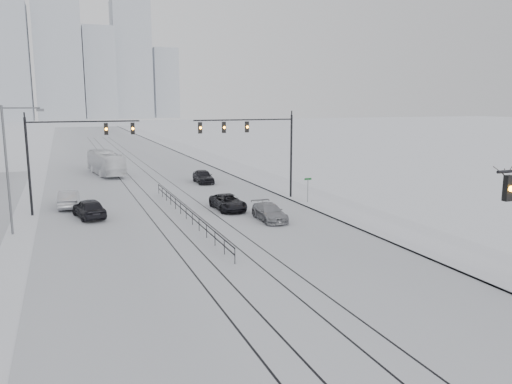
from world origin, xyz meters
name	(u,v)px	position (x,y,z in m)	size (l,w,h in m)	color
road	(134,171)	(0.00, 60.00, 0.01)	(22.00, 260.00, 0.02)	silver
sidewalk_east	(230,166)	(13.50, 60.00, 0.08)	(5.00, 260.00, 0.16)	silver
curb	(213,167)	(11.05, 60.00, 0.06)	(0.10, 260.00, 0.12)	gray
tram_rails	(163,197)	(0.00, 40.00, 0.02)	(5.30, 180.00, 0.01)	black
skyline	(85,60)	(5.02, 273.63, 30.65)	(96.00, 48.00, 72.00)	#A7AEB7
traffic_mast_ne	(259,140)	(8.15, 34.99, 5.76)	(9.60, 0.37, 8.00)	black
traffic_mast_nw	(66,147)	(-8.52, 36.00, 5.57)	(9.10, 0.37, 8.00)	black
street_light_west	(11,161)	(-12.20, 30.00, 5.21)	(2.73, 0.25, 9.00)	#595B60
median_fence	(186,213)	(0.00, 30.00, 0.53)	(0.06, 24.00, 1.00)	black
street_sign	(308,187)	(11.80, 32.00, 1.61)	(0.70, 0.06, 2.40)	#595B60
sedan_sb_inner	(89,208)	(-7.15, 33.26, 0.79)	(1.87, 4.64, 1.58)	black
sedan_sb_outer	(69,199)	(-8.60, 38.07, 0.77)	(1.63, 4.68, 1.54)	#ABACB3
sedan_nb_front	(228,202)	(4.18, 32.11, 0.66)	(2.20, 4.78, 1.33)	black
sedan_nb_right	(269,212)	(6.02, 27.25, 0.65)	(1.83, 4.50, 1.31)	gray
sedan_nb_far	(203,177)	(6.03, 46.96, 0.76)	(1.79, 4.46, 1.52)	black
box_truck	(106,163)	(-3.84, 57.99, 1.49)	(2.50, 10.69, 2.98)	white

